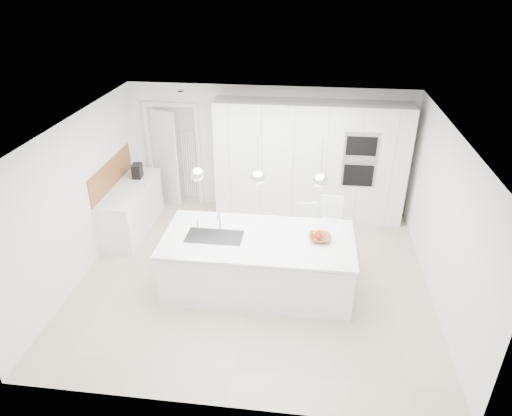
# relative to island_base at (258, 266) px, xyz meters

# --- Properties ---
(floor) EXTENTS (5.50, 5.50, 0.00)m
(floor) POSITION_rel_island_base_xyz_m (-0.10, 0.30, -0.43)
(floor) COLOR beige
(floor) RESTS_ON ground
(wall_back) EXTENTS (5.50, 0.00, 5.50)m
(wall_back) POSITION_rel_island_base_xyz_m (-0.10, 2.80, 0.82)
(wall_back) COLOR white
(wall_back) RESTS_ON ground
(wall_left) EXTENTS (0.00, 5.00, 5.00)m
(wall_left) POSITION_rel_island_base_xyz_m (-2.85, 0.30, 0.82)
(wall_left) COLOR white
(wall_left) RESTS_ON ground
(ceiling) EXTENTS (5.50, 5.50, 0.00)m
(ceiling) POSITION_rel_island_base_xyz_m (-0.10, 0.30, 2.07)
(ceiling) COLOR white
(ceiling) RESTS_ON wall_back
(tall_cabinets) EXTENTS (3.60, 0.60, 2.30)m
(tall_cabinets) POSITION_rel_island_base_xyz_m (0.70, 2.50, 0.72)
(tall_cabinets) COLOR white
(tall_cabinets) RESTS_ON floor
(oven_stack) EXTENTS (0.62, 0.04, 1.05)m
(oven_stack) POSITION_rel_island_base_xyz_m (1.60, 2.19, 0.92)
(oven_stack) COLOR #A5A5A8
(oven_stack) RESTS_ON tall_cabinets
(doorway_frame) EXTENTS (1.11, 0.08, 2.13)m
(doorway_frame) POSITION_rel_island_base_xyz_m (-2.05, 2.77, 0.59)
(doorway_frame) COLOR white
(doorway_frame) RESTS_ON floor
(hallway_door) EXTENTS (0.76, 0.38, 2.00)m
(hallway_door) POSITION_rel_island_base_xyz_m (-2.30, 2.72, 0.57)
(hallway_door) COLOR white
(hallway_door) RESTS_ON floor
(radiator) EXTENTS (0.32, 0.04, 1.40)m
(radiator) POSITION_rel_island_base_xyz_m (-1.73, 2.76, 0.42)
(radiator) COLOR white
(radiator) RESTS_ON floor
(left_base_cabinets) EXTENTS (0.60, 1.80, 0.86)m
(left_base_cabinets) POSITION_rel_island_base_xyz_m (-2.55, 1.50, 0.00)
(left_base_cabinets) COLOR white
(left_base_cabinets) RESTS_ON floor
(left_worktop) EXTENTS (0.62, 1.82, 0.04)m
(left_worktop) POSITION_rel_island_base_xyz_m (-2.55, 1.50, 0.45)
(left_worktop) COLOR white
(left_worktop) RESTS_ON left_base_cabinets
(oak_backsplash) EXTENTS (0.02, 1.80, 0.50)m
(oak_backsplash) POSITION_rel_island_base_xyz_m (-2.84, 1.50, 0.72)
(oak_backsplash) COLOR #9B6130
(oak_backsplash) RESTS_ON wall_left
(island_base) EXTENTS (2.80, 1.20, 0.86)m
(island_base) POSITION_rel_island_base_xyz_m (0.00, 0.00, 0.00)
(island_base) COLOR white
(island_base) RESTS_ON floor
(island_worktop) EXTENTS (2.84, 1.40, 0.04)m
(island_worktop) POSITION_rel_island_base_xyz_m (0.00, 0.05, 0.45)
(island_worktop) COLOR white
(island_worktop) RESTS_ON island_base
(island_sink) EXTENTS (0.84, 0.44, 0.18)m
(island_sink) POSITION_rel_island_base_xyz_m (-0.65, -0.00, 0.39)
(island_sink) COLOR #3F3F42
(island_sink) RESTS_ON island_worktop
(island_tap) EXTENTS (0.02, 0.02, 0.30)m
(island_tap) POSITION_rel_island_base_xyz_m (-0.60, 0.20, 0.62)
(island_tap) COLOR white
(island_tap) RESTS_ON island_worktop
(pendant_left) EXTENTS (0.20, 0.20, 0.20)m
(pendant_left) POSITION_rel_island_base_xyz_m (-0.85, -0.00, 1.47)
(pendant_left) COLOR white
(pendant_left) RESTS_ON ceiling
(pendant_mid) EXTENTS (0.20, 0.20, 0.20)m
(pendant_mid) POSITION_rel_island_base_xyz_m (-0.00, -0.00, 1.47)
(pendant_mid) COLOR white
(pendant_mid) RESTS_ON ceiling
(pendant_right) EXTENTS (0.20, 0.20, 0.20)m
(pendant_right) POSITION_rel_island_base_xyz_m (0.85, -0.00, 1.47)
(pendant_right) COLOR white
(pendant_right) RESTS_ON ceiling
(fruit_bowl) EXTENTS (0.32, 0.32, 0.08)m
(fruit_bowl) POSITION_rel_island_base_xyz_m (0.91, 0.09, 0.51)
(fruit_bowl) COLOR #9B6130
(fruit_bowl) RESTS_ON island_worktop
(espresso_machine) EXTENTS (0.18, 0.26, 0.27)m
(espresso_machine) POSITION_rel_island_base_xyz_m (-2.53, 1.94, 0.60)
(espresso_machine) COLOR black
(espresso_machine) RESTS_ON left_worktop
(bar_stool_left) EXTENTS (0.40, 0.51, 1.00)m
(bar_stool_left) POSITION_rel_island_base_xyz_m (0.72, 0.92, 0.07)
(bar_stool_left) COLOR white
(bar_stool_left) RESTS_ON floor
(bar_stool_right) EXTENTS (0.43, 0.56, 1.14)m
(bar_stool_right) POSITION_rel_island_base_xyz_m (1.11, 0.94, 0.14)
(bar_stool_right) COLOR white
(bar_stool_right) RESTS_ON floor
(apple_a) EXTENTS (0.08, 0.08, 0.08)m
(apple_a) POSITION_rel_island_base_xyz_m (0.90, 0.12, 0.54)
(apple_a) COLOR #B1261B
(apple_a) RESTS_ON fruit_bowl
(apple_b) EXTENTS (0.09, 0.09, 0.09)m
(apple_b) POSITION_rel_island_base_xyz_m (0.87, 0.10, 0.54)
(apple_b) COLOR #B1261B
(apple_b) RESTS_ON fruit_bowl
(apple_c) EXTENTS (0.07, 0.07, 0.07)m
(apple_c) POSITION_rel_island_base_xyz_m (0.88, 0.07, 0.53)
(apple_c) COLOR #B1261B
(apple_c) RESTS_ON fruit_bowl
(banana_bunch) EXTENTS (0.22, 0.16, 0.20)m
(banana_bunch) POSITION_rel_island_base_xyz_m (0.89, 0.11, 0.58)
(banana_bunch) COLOR gold
(banana_bunch) RESTS_ON fruit_bowl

